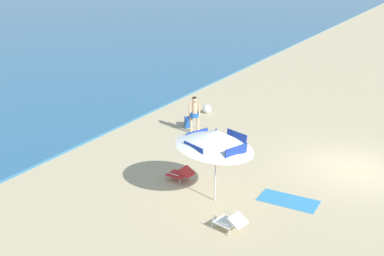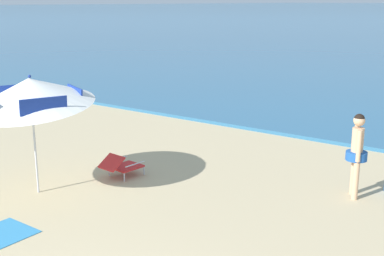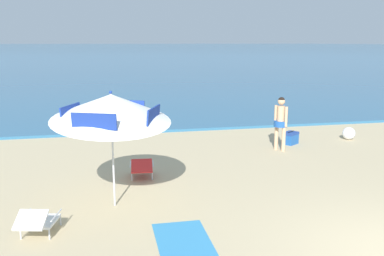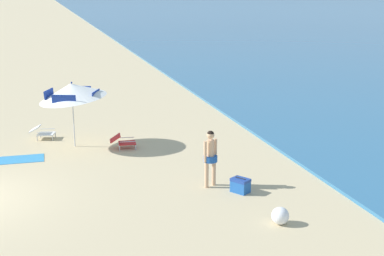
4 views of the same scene
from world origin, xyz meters
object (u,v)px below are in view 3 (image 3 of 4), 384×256
Objects in this scene: person_standing_near_shore at (281,120)px; beach_towel at (185,245)px; lounge_chair_beside_umbrella at (142,168)px; beach_ball at (349,133)px; cooler_box at (290,138)px; lounge_chair_under_umbrella at (37,221)px; beach_umbrella_striped_main at (111,108)px.

person_standing_near_shore is 0.92× the size of beach_towel.
lounge_chair_beside_umbrella is 2.20× the size of beach_ball.
lounge_chair_under_umbrella is at bearing -143.79° from cooler_box.
cooler_box is 2.25m from beach_ball.
cooler_box is at bearing 44.65° from person_standing_near_shore.
person_standing_near_shore reaches higher than cooler_box.
lounge_chair_beside_umbrella is 0.57× the size of person_standing_near_shore.
lounge_chair_under_umbrella is 2.58m from beach_towel.
beach_ball is 9.44m from beach_towel.
lounge_chair_under_umbrella is at bearing -140.46° from beach_umbrella_striped_main.
cooler_box is at bearing 35.40° from beach_umbrella_striped_main.
person_standing_near_shore is at bearing -135.35° from cooler_box.
lounge_chair_beside_umbrella reaches higher than beach_ball.
beach_ball is (9.42, 5.44, -0.06)m from lounge_chair_under_umbrella.
beach_towel is (-4.09, -5.47, -0.95)m from person_standing_near_shore.
person_standing_near_shore is at bearing 35.20° from lounge_chair_under_umbrella.
person_standing_near_shore reaches higher than lounge_chair_beside_umbrella.
person_standing_near_shore is (4.43, 1.84, 0.69)m from lounge_chair_beside_umbrella.
beach_ball is 0.24× the size of beach_towel.
lounge_chair_under_umbrella reaches higher than cooler_box.
lounge_chair_beside_umbrella reaches higher than lounge_chair_under_umbrella.
beach_umbrella_striped_main reaches higher than cooler_box.
beach_umbrella_striped_main is at bearing -151.81° from beach_ball.
beach_towel is at bearing -126.80° from person_standing_near_shore.
beach_towel is (1.06, -2.00, -2.02)m from beach_umbrella_striped_main.
person_standing_near_shore is at bearing -163.71° from beach_ball.
beach_ball is at bearing 20.14° from lounge_chair_beside_umbrella.
lounge_chair_under_umbrella is 2.30× the size of beach_ball.
cooler_box is 1.41× the size of beach_ball.
lounge_chair_beside_umbrella is 3.65m from beach_towel.
person_standing_near_shore is (5.15, 3.47, -1.07)m from beach_umbrella_striped_main.
beach_umbrella_striped_main is 3.03m from beach_towel.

